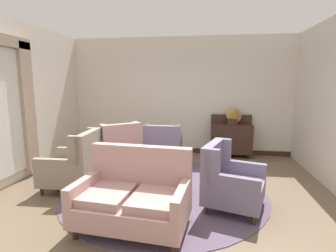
{
  "coord_description": "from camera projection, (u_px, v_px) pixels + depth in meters",
  "views": [
    {
      "loc": [
        0.69,
        -3.96,
        1.88
      ],
      "look_at": [
        0.02,
        0.63,
        1.1
      ],
      "focal_mm": 27.89,
      "sensor_mm": 36.0,
      "label": 1
    }
  ],
  "objects": [
    {
      "name": "armchair_near_window",
      "position": [
        118.0,
        152.0,
        5.37
      ],
      "size": [
        1.1,
        1.11,
        1.08
      ],
      "rotation": [
        0.0,
        0.0,
        3.82
      ],
      "color": "tan",
      "rests_on": "ground"
    },
    {
      "name": "baseboard_back",
      "position": [
        180.0,
        150.0,
        7.11
      ],
      "size": [
        5.82,
        0.03,
        0.12
      ],
      "primitive_type": "cube",
      "color": "#382319",
      "rests_on": "ground"
    },
    {
      "name": "gramophone",
      "position": [
        235.0,
        113.0,
        6.41
      ],
      "size": [
        0.43,
        0.54,
        0.58
      ],
      "color": "#382319",
      "rests_on": "sideboard"
    },
    {
      "name": "coffee_table",
      "position": [
        158.0,
        173.0,
        4.39
      ],
      "size": [
        0.93,
        0.93,
        0.44
      ],
      "color": "#382319",
      "rests_on": "ground"
    },
    {
      "name": "wall_back",
      "position": [
        180.0,
        96.0,
        6.92
      ],
      "size": [
        5.98,
        0.08,
        3.05
      ],
      "primitive_type": "cube",
      "color": "silver",
      "rests_on": "ground"
    },
    {
      "name": "settee",
      "position": [
        134.0,
        197.0,
        3.37
      ],
      "size": [
        1.48,
        1.0,
        1.03
      ],
      "rotation": [
        0.0,
        0.0,
        -0.09
      ],
      "color": "tan",
      "rests_on": "ground"
    },
    {
      "name": "armchair_far_left",
      "position": [
        163.0,
        148.0,
        5.83
      ],
      "size": [
        0.78,
        0.85,
        0.98
      ],
      "rotation": [
        0.0,
        0.0,
        3.15
      ],
      "color": "slate",
      "rests_on": "ground"
    },
    {
      "name": "area_rug",
      "position": [
        164.0,
        191.0,
        4.56
      ],
      "size": [
        3.5,
        3.5,
        0.01
      ],
      "primitive_type": "cylinder",
      "color": "#5B4C60",
      "rests_on": "ground"
    },
    {
      "name": "porcelain_vase",
      "position": [
        161.0,
        163.0,
        4.31
      ],
      "size": [
        0.2,
        0.2,
        0.29
      ],
      "color": "#384C93",
      "rests_on": "coffee_table"
    },
    {
      "name": "sideboard",
      "position": [
        231.0,
        138.0,
        6.61
      ],
      "size": [
        1.02,
        0.37,
        1.06
      ],
      "color": "#382319",
      "rests_on": "ground"
    },
    {
      "name": "wall_left",
      "position": [
        28.0,
        100.0,
        5.3
      ],
      "size": [
        0.08,
        4.16,
        3.05
      ],
      "primitive_type": "cube",
      "color": "silver",
      "rests_on": "ground"
    },
    {
      "name": "armchair_beside_settee",
      "position": [
        229.0,
        181.0,
        3.89
      ],
      "size": [
        1.02,
        1.02,
        0.98
      ],
      "rotation": [
        0.0,
        0.0,
        7.56
      ],
      "color": "slate",
      "rests_on": "ground"
    },
    {
      "name": "armchair_near_sideboard",
      "position": [
        75.0,
        165.0,
        4.63
      ],
      "size": [
        0.91,
        0.89,
        1.04
      ],
      "rotation": [
        0.0,
        0.0,
        4.75
      ],
      "color": "gray",
      "rests_on": "ground"
    },
    {
      "name": "ground",
      "position": [
        161.0,
        199.0,
        4.27
      ],
      "size": [
        8.33,
        8.33,
        0.0
      ],
      "primitive_type": "plane",
      "color": "brown"
    }
  ]
}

